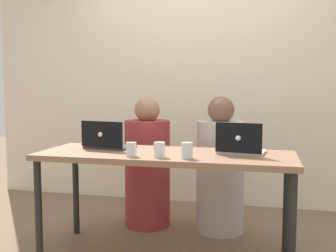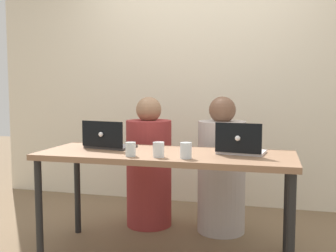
{
  "view_description": "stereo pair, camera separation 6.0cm",
  "coord_description": "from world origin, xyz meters",
  "px_view_note": "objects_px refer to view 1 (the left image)",
  "views": [
    {
      "loc": [
        0.65,
        -2.64,
        1.19
      ],
      "look_at": [
        0.0,
        0.07,
        0.94
      ],
      "focal_mm": 42.0,
      "sensor_mm": 36.0,
      "label": 1
    },
    {
      "loc": [
        0.71,
        -2.62,
        1.19
      ],
      "look_at": [
        0.0,
        0.07,
        0.94
      ],
      "focal_mm": 42.0,
      "sensor_mm": 36.0,
      "label": 2
    }
  ],
  "objects_px": {
    "laptop_back_left": "(107,142)",
    "water_glass_left": "(131,150)",
    "laptop_back_right": "(240,147)",
    "person_on_right": "(220,172)",
    "water_glass_center": "(159,151)",
    "person_on_left": "(147,169)",
    "water_glass_right": "(187,151)"
  },
  "relations": [
    {
      "from": "laptop_back_left",
      "to": "water_glass_left",
      "type": "xyz_separation_m",
      "value": [
        0.29,
        -0.29,
        -0.01
      ]
    },
    {
      "from": "laptop_back_right",
      "to": "water_glass_left",
      "type": "xyz_separation_m",
      "value": [
        -0.69,
        -0.27,
        -0.01
      ]
    },
    {
      "from": "laptop_back_right",
      "to": "water_glass_left",
      "type": "bearing_deg",
      "value": 29.71
    },
    {
      "from": "person_on_right",
      "to": "water_glass_left",
      "type": "relative_size",
      "value": 12.24
    },
    {
      "from": "person_on_right",
      "to": "laptop_back_right",
      "type": "relative_size",
      "value": 3.34
    },
    {
      "from": "laptop_back_right",
      "to": "water_glass_left",
      "type": "distance_m",
      "value": 0.75
    },
    {
      "from": "laptop_back_right",
      "to": "water_glass_center",
      "type": "bearing_deg",
      "value": 35.43
    },
    {
      "from": "laptop_back_left",
      "to": "person_on_left",
      "type": "bearing_deg",
      "value": -94.81
    },
    {
      "from": "person_on_left",
      "to": "laptop_back_right",
      "type": "height_order",
      "value": "person_on_left"
    },
    {
      "from": "laptop_back_right",
      "to": "water_glass_center",
      "type": "distance_m",
      "value": 0.57
    },
    {
      "from": "laptop_back_left",
      "to": "water_glass_left",
      "type": "bearing_deg",
      "value": 146.06
    },
    {
      "from": "person_on_left",
      "to": "laptop_back_left",
      "type": "bearing_deg",
      "value": 62.46
    },
    {
      "from": "person_on_right",
      "to": "water_glass_center",
      "type": "relative_size",
      "value": 11.52
    },
    {
      "from": "person_on_left",
      "to": "water_glass_left",
      "type": "relative_size",
      "value": 12.16
    },
    {
      "from": "person_on_right",
      "to": "laptop_back_right",
      "type": "distance_m",
      "value": 0.66
    },
    {
      "from": "laptop_back_left",
      "to": "water_glass_center",
      "type": "distance_m",
      "value": 0.55
    },
    {
      "from": "person_on_left",
      "to": "water_glass_left",
      "type": "distance_m",
      "value": 0.89
    },
    {
      "from": "person_on_right",
      "to": "water_glass_right",
      "type": "xyz_separation_m",
      "value": [
        -0.13,
        -0.82,
        0.3
      ]
    },
    {
      "from": "person_on_right",
      "to": "water_glass_center",
      "type": "height_order",
      "value": "person_on_right"
    },
    {
      "from": "person_on_left",
      "to": "person_on_right",
      "type": "height_order",
      "value": "person_on_right"
    },
    {
      "from": "person_on_left",
      "to": "water_glass_left",
      "type": "xyz_separation_m",
      "value": [
        0.14,
        -0.83,
        0.29
      ]
    },
    {
      "from": "laptop_back_right",
      "to": "laptop_back_left",
      "type": "xyz_separation_m",
      "value": [
        -0.98,
        0.02,
        -0.0
      ]
    },
    {
      "from": "water_glass_left",
      "to": "water_glass_center",
      "type": "relative_size",
      "value": 0.94
    },
    {
      "from": "person_on_left",
      "to": "water_glass_center",
      "type": "height_order",
      "value": "person_on_left"
    },
    {
      "from": "person_on_left",
      "to": "laptop_back_right",
      "type": "xyz_separation_m",
      "value": [
        0.83,
        -0.55,
        0.3
      ]
    },
    {
      "from": "laptop_back_left",
      "to": "laptop_back_right",
      "type": "bearing_deg",
      "value": -169.73
    },
    {
      "from": "person_on_left",
      "to": "person_on_right",
      "type": "relative_size",
      "value": 0.99
    },
    {
      "from": "laptop_back_right",
      "to": "water_glass_center",
      "type": "relative_size",
      "value": 3.45
    },
    {
      "from": "water_glass_left",
      "to": "water_glass_right",
      "type": "height_order",
      "value": "water_glass_right"
    },
    {
      "from": "water_glass_left",
      "to": "person_on_left",
      "type": "bearing_deg",
      "value": 99.32
    },
    {
      "from": "water_glass_right",
      "to": "water_glass_center",
      "type": "bearing_deg",
      "value": 178.33
    },
    {
      "from": "person_on_left",
      "to": "laptop_back_left",
      "type": "relative_size",
      "value": 2.91
    }
  ]
}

